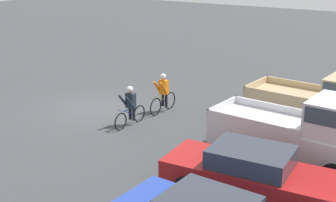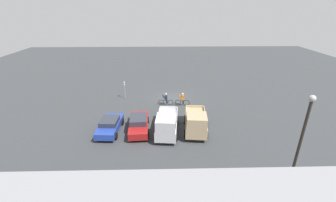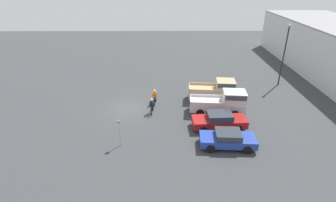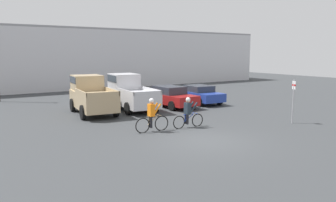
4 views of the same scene
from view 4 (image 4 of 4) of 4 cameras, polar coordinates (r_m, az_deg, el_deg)
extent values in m
plane|color=#383A3D|center=(14.57, 6.40, -6.86)|extent=(80.00, 80.00, 0.00)
cube|color=silver|center=(39.30, -19.82, 6.87)|extent=(52.00, 10.80, 6.21)
cube|color=gray|center=(39.37, -20.05, 11.54)|extent=(52.00, 10.80, 0.20)
cube|color=tan|center=(20.98, -12.93, 0.15)|extent=(2.43, 4.97, 1.01)
cube|color=tan|center=(22.26, -13.93, 3.15)|extent=(1.99, 2.09, 0.97)
cube|color=#333D47|center=(22.25, -13.95, 3.69)|extent=(2.03, 1.94, 0.43)
cube|color=tan|center=(19.77, -14.95, 1.42)|extent=(0.36, 2.87, 0.25)
cube|color=tan|center=(20.24, -9.73, 1.74)|extent=(0.36, 2.87, 0.25)
cube|color=tan|center=(18.64, -11.20, 1.14)|extent=(1.96, 0.27, 0.25)
cylinder|color=black|center=(22.28, -16.29, -0.69)|extent=(0.30, 0.87, 0.85)
cylinder|color=black|center=(22.72, -11.43, -0.35)|extent=(0.30, 0.87, 0.85)
cylinder|color=black|center=(19.40, -14.61, -1.94)|extent=(0.30, 0.87, 0.85)
cylinder|color=black|center=(19.91, -9.09, -1.52)|extent=(0.30, 0.87, 0.85)
cube|color=silver|center=(22.21, -6.25, 0.57)|extent=(2.37, 5.43, 0.91)
cube|color=silver|center=(23.58, -7.70, 3.42)|extent=(1.94, 2.26, 1.07)
cube|color=#333D47|center=(23.56, -7.71, 3.99)|extent=(1.98, 2.10, 0.47)
cube|color=silver|center=(20.83, -7.55, 1.64)|extent=(0.36, 3.17, 0.25)
cube|color=silver|center=(21.53, -2.97, 1.92)|extent=(0.36, 3.17, 0.25)
cube|color=silver|center=(19.75, -3.51, 1.33)|extent=(1.91, 0.25, 0.25)
cylinder|color=black|center=(23.48, -9.87, -0.11)|extent=(0.29, 0.80, 0.79)
cylinder|color=black|center=(24.13, -5.55, 0.20)|extent=(0.29, 0.80, 0.79)
cylinder|color=black|center=(20.42, -7.04, -1.32)|extent=(0.29, 0.80, 0.79)
cylinder|color=black|center=(21.16, -2.19, -0.92)|extent=(0.29, 0.80, 0.79)
cube|color=maroon|center=(23.37, 0.22, 0.51)|extent=(2.05, 4.81, 0.66)
cube|color=#2D333D|center=(23.30, 0.22, 1.96)|extent=(1.73, 2.21, 0.52)
cylinder|color=black|center=(24.15, -3.61, 0.08)|extent=(0.22, 0.67, 0.66)
cylinder|color=black|center=(25.14, -0.17, 0.42)|extent=(0.22, 0.67, 0.66)
cylinder|color=black|center=(21.69, 0.67, -0.86)|extent=(0.22, 0.67, 0.66)
cylinder|color=black|center=(22.79, 4.28, -0.43)|extent=(0.22, 0.67, 0.66)
cube|color=#233D9E|center=(25.12, 5.40, 0.98)|extent=(2.06, 4.46, 0.62)
cube|color=#2D333D|center=(25.05, 5.41, 2.20)|extent=(1.74, 2.06, 0.46)
cylinder|color=black|center=(25.82, 1.97, 0.64)|extent=(0.22, 0.68, 0.67)
cylinder|color=black|center=(26.80, 5.27, 0.89)|extent=(0.22, 0.68, 0.67)
cylinder|color=black|center=(23.50, 5.52, -0.17)|extent=(0.22, 0.68, 0.67)
cylinder|color=black|center=(24.58, 8.98, 0.14)|extent=(0.22, 0.68, 0.67)
torus|color=black|center=(17.25, 5.15, -3.34)|extent=(0.70, 0.08, 0.69)
torus|color=black|center=(16.63, 1.93, -3.75)|extent=(0.70, 0.08, 0.69)
cylinder|color=#233D9E|center=(16.90, 3.57, -2.98)|extent=(0.59, 0.06, 0.37)
cylinder|color=#233D9E|center=(16.86, 3.58, -2.34)|extent=(0.63, 0.07, 0.04)
cylinder|color=#233D9E|center=(16.79, 3.00, -3.05)|extent=(0.04, 0.04, 0.34)
cylinder|color=#233D9E|center=(17.09, 4.77, -2.12)|extent=(0.05, 0.46, 0.02)
cylinder|color=black|center=(16.92, 3.08, -3.10)|extent=(0.13, 0.13, 0.52)
cylinder|color=black|center=(16.77, 3.42, -3.20)|extent=(0.13, 0.13, 0.52)
cube|color=#1E2833|center=(16.77, 3.43, -1.30)|extent=(0.26, 0.37, 0.58)
cylinder|color=#1E2833|center=(17.04, 3.75, -1.15)|extent=(0.56, 0.12, 0.64)
cylinder|color=#1E2833|center=(16.76, 4.40, -1.32)|extent=(0.56, 0.12, 0.64)
sphere|color=tan|center=(16.73, 3.52, 0.06)|extent=(0.22, 0.22, 0.22)
sphere|color=silver|center=(16.72, 3.52, 0.24)|extent=(0.24, 0.24, 0.24)
torus|color=black|center=(16.25, -1.13, -3.91)|extent=(0.76, 0.09, 0.76)
torus|color=black|center=(15.79, -4.45, -4.30)|extent=(0.76, 0.09, 0.76)
cylinder|color=tan|center=(15.97, -2.77, -3.45)|extent=(0.54, 0.06, 0.40)
cylinder|color=tan|center=(15.93, -2.77, -2.70)|extent=(0.57, 0.06, 0.04)
cylinder|color=tan|center=(15.89, -3.35, -3.52)|extent=(0.04, 0.04, 0.37)
cylinder|color=tan|center=(16.11, -1.54, -2.48)|extent=(0.05, 0.46, 0.02)
cylinder|color=black|center=(16.02, -3.25, -3.59)|extent=(0.13, 0.13, 0.57)
cylinder|color=black|center=(15.86, -2.95, -3.71)|extent=(0.13, 0.13, 0.57)
cube|color=orange|center=(15.85, -2.95, -1.59)|extent=(0.26, 0.37, 0.59)
cylinder|color=orange|center=(16.09, -2.57, -1.43)|extent=(0.52, 0.11, 0.64)
cylinder|color=orange|center=(15.80, -2.00, -1.61)|extent=(0.52, 0.11, 0.64)
sphere|color=tan|center=(15.80, -2.88, -0.14)|extent=(0.22, 0.22, 0.22)
sphere|color=silver|center=(15.79, -2.88, 0.06)|extent=(0.24, 0.24, 0.24)
cylinder|color=#9E9EA3|center=(18.99, 20.95, -0.06)|extent=(0.06, 0.06, 2.42)
cube|color=white|center=(18.89, 21.09, 2.59)|extent=(0.13, 0.29, 0.45)
cube|color=red|center=(18.89, 21.09, 2.59)|extent=(0.14, 0.29, 0.10)
camera|label=1|loc=(33.39, 12.39, 12.78)|focal=50.00mm
camera|label=2|loc=(40.97, -18.79, 18.81)|focal=24.00mm
camera|label=3|loc=(36.76, 34.31, 20.55)|focal=28.00mm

